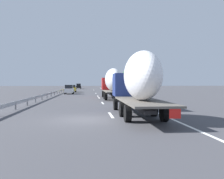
% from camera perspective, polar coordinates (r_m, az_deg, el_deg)
% --- Properties ---
extents(ground_plane, '(260.00, 260.00, 0.00)m').
position_cam_1_polar(ground_plane, '(55.93, -5.54, -0.83)').
color(ground_plane, '#424247').
extents(lane_stripe_0, '(3.20, 0.20, 0.01)m').
position_cam_1_polar(lane_stripe_0, '(18.11, -0.26, -5.79)').
color(lane_stripe_0, white).
rests_on(lane_stripe_0, ground_plane).
extents(lane_stripe_1, '(3.20, 0.20, 0.01)m').
position_cam_1_polar(lane_stripe_1, '(28.70, -2.14, -3.08)').
color(lane_stripe_1, white).
rests_on(lane_stripe_1, ground_plane).
extents(lane_stripe_2, '(3.20, 0.20, 0.01)m').
position_cam_1_polar(lane_stripe_2, '(38.59, -2.96, -1.89)').
color(lane_stripe_2, white).
rests_on(lane_stripe_2, ground_plane).
extents(lane_stripe_3, '(3.20, 0.20, 0.01)m').
position_cam_1_polar(lane_stripe_3, '(43.56, -3.23, -1.50)').
color(lane_stripe_3, white).
rests_on(lane_stripe_3, ground_plane).
extents(lane_stripe_4, '(3.20, 0.20, 0.01)m').
position_cam_1_polar(lane_stripe_4, '(54.99, -3.67, -0.87)').
color(lane_stripe_4, white).
rests_on(lane_stripe_4, ground_plane).
extents(lane_stripe_5, '(3.20, 0.20, 0.01)m').
position_cam_1_polar(lane_stripe_5, '(72.04, -4.06, -0.30)').
color(lane_stripe_5, white).
rests_on(lane_stripe_5, ground_plane).
extents(lane_stripe_6, '(3.20, 0.20, 0.01)m').
position_cam_1_polar(lane_stripe_6, '(72.04, -4.06, -0.30)').
color(lane_stripe_6, white).
rests_on(lane_stripe_6, ground_plane).
extents(lane_stripe_7, '(3.20, 0.20, 0.01)m').
position_cam_1_polar(lane_stripe_7, '(79.46, -4.18, -0.12)').
color(lane_stripe_7, white).
rests_on(lane_stripe_7, ground_plane).
extents(lane_stripe_8, '(3.20, 0.20, 0.01)m').
position_cam_1_polar(lane_stripe_8, '(82.96, -4.23, -0.05)').
color(lane_stripe_8, white).
rests_on(lane_stripe_8, ground_plane).
extents(edge_line_right, '(110.00, 0.20, 0.01)m').
position_cam_1_polar(edge_line_right, '(61.16, -0.37, -0.62)').
color(edge_line_right, white).
rests_on(edge_line_right, ground_plane).
extents(truck_lead, '(12.76, 2.55, 4.30)m').
position_cam_1_polar(truck_lead, '(35.79, 0.10, 1.76)').
color(truck_lead, '#B21919').
rests_on(truck_lead, ground_plane).
extents(truck_trailing, '(12.10, 2.55, 4.33)m').
position_cam_1_polar(truck_trailing, '(17.38, 5.91, 1.87)').
color(truck_trailing, navy).
rests_on(truck_trailing, ground_plane).
extents(car_white_van, '(4.47, 1.74, 1.88)m').
position_cam_1_polar(car_white_van, '(52.44, -9.66, 0.03)').
color(car_white_van, white).
rests_on(car_white_van, ground_plane).
extents(car_black_suv, '(4.29, 1.80, 1.99)m').
position_cam_1_polar(car_black_suv, '(96.03, -7.55, 0.74)').
color(car_black_suv, black).
rests_on(car_black_suv, ground_plane).
extents(car_yellow_coupe, '(4.38, 1.89, 1.78)m').
position_cam_1_polar(car_yellow_coupe, '(62.69, -9.01, 0.24)').
color(car_yellow_coupe, gold).
rests_on(car_yellow_coupe, ground_plane).
extents(road_sign, '(0.10, 0.90, 3.15)m').
position_cam_1_polar(road_sign, '(56.04, 1.32, 1.41)').
color(road_sign, gray).
rests_on(road_sign, ground_plane).
extents(tree_0, '(3.53, 3.53, 6.14)m').
position_cam_1_polar(tree_0, '(67.70, 2.97, 2.86)').
color(tree_0, '#472D19').
rests_on(tree_0, ground_plane).
extents(tree_1, '(2.86, 2.86, 6.54)m').
position_cam_1_polar(tree_1, '(70.07, 3.95, 2.84)').
color(tree_1, '#472D19').
rests_on(tree_1, ground_plane).
extents(tree_2, '(2.73, 2.73, 5.42)m').
position_cam_1_polar(tree_2, '(70.01, 5.00, 2.60)').
color(tree_2, '#472D19').
rests_on(tree_2, ground_plane).
extents(tree_3, '(3.74, 3.74, 5.26)m').
position_cam_1_polar(tree_3, '(106.07, 1.09, 2.18)').
color(tree_3, '#472D19').
rests_on(tree_3, ground_plane).
extents(guardrail_median, '(94.00, 0.10, 0.76)m').
position_cam_1_polar(guardrail_median, '(59.24, -11.35, -0.16)').
color(guardrail_median, '#9EA0A5').
rests_on(guardrail_median, ground_plane).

